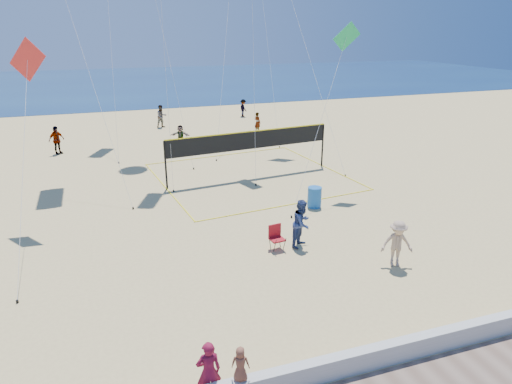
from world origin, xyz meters
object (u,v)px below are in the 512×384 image
object	(u,v)px
woman	(209,371)
camp_chair	(276,236)
volleyball_net	(250,145)
trash_barrel	(314,197)

from	to	relation	value
woman	camp_chair	world-z (taller)	woman
volleyball_net	camp_chair	bearing A→B (deg)	-108.33
camp_chair	volleyball_net	bearing A→B (deg)	70.99
woman	volleyball_net	bearing A→B (deg)	-110.57
volleyball_net	trash_barrel	bearing A→B (deg)	-81.62
woman	trash_barrel	distance (m)	12.52
woman	volleyball_net	distance (m)	16.62
camp_chair	volleyball_net	distance (m)	9.15
volleyball_net	woman	bearing A→B (deg)	-117.90
trash_barrel	volleyball_net	world-z (taller)	volleyball_net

